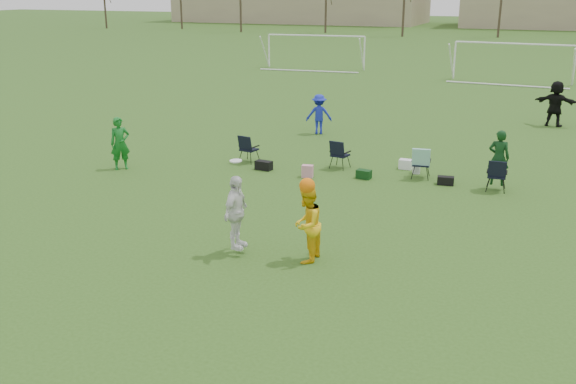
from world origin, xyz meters
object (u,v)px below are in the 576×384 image
at_px(center_contest, 277,218).
at_px(fielder_blue, 319,114).
at_px(fielder_green_near, 120,143).
at_px(goal_left, 316,42).
at_px(fielder_black, 555,104).
at_px(goal_mid, 513,51).

bearing_deg(center_contest, fielder_blue, 105.22).
relative_size(fielder_green_near, goal_left, 0.24).
distance_m(fielder_black, goal_left, 22.92).
distance_m(goal_left, goal_mid, 14.14).
xyz_separation_m(fielder_blue, center_contest, (3.39, -12.46, 0.13)).
xyz_separation_m(goal_left, goal_mid, (14.00, -2.00, 0.00)).
distance_m(fielder_green_near, goal_mid, 28.68).
relative_size(fielder_green_near, fielder_blue, 1.07).
distance_m(fielder_blue, fielder_black, 10.46).
bearing_deg(fielder_black, fielder_green_near, 56.07).
relative_size(goal_left, goal_mid, 1.00).
bearing_deg(center_contest, goal_left, 108.26).
bearing_deg(goal_left, fielder_green_near, -88.32).
height_order(fielder_black, goal_left, goal_left).
height_order(goal_left, goal_mid, same).
bearing_deg(goal_left, fielder_black, -48.31).
xyz_separation_m(center_contest, goal_mid, (2.95, 31.47, 0.98)).
relative_size(center_contest, goal_left, 0.30).
relative_size(fielder_green_near, center_contest, 0.80).
bearing_deg(fielder_blue, goal_left, -91.14).
bearing_deg(fielder_green_near, fielder_blue, 14.54).
xyz_separation_m(center_contest, goal_left, (-11.05, 33.47, 0.98)).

